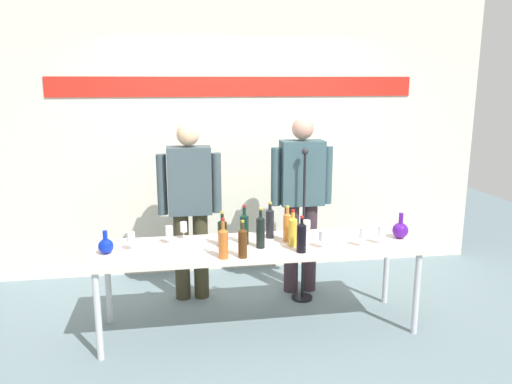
# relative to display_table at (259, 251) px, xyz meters

# --- Properties ---
(ground_plane) EXTENTS (10.00, 10.00, 0.00)m
(ground_plane) POSITION_rel_display_table_xyz_m (0.00, 0.00, -0.68)
(ground_plane) COLOR slate
(back_wall) EXTENTS (5.37, 0.11, 3.00)m
(back_wall) POSITION_rel_display_table_xyz_m (0.00, 1.44, 0.82)
(back_wall) COLOR silver
(back_wall) RESTS_ON ground
(display_table) EXTENTS (2.61, 0.69, 0.73)m
(display_table) POSITION_rel_display_table_xyz_m (0.00, 0.00, 0.00)
(display_table) COLOR silver
(display_table) RESTS_ON ground
(decanter_blue_left) EXTENTS (0.12, 0.12, 0.18)m
(decanter_blue_left) POSITION_rel_display_table_xyz_m (-1.20, -0.02, 0.12)
(decanter_blue_left) COLOR #0B25B6
(decanter_blue_left) RESTS_ON display_table
(decanter_blue_right) EXTENTS (0.13, 0.13, 0.22)m
(decanter_blue_right) POSITION_rel_display_table_xyz_m (1.21, -0.02, 0.12)
(decanter_blue_right) COLOR #4F1590
(decanter_blue_right) RESTS_ON display_table
(presenter_left) EXTENTS (0.58, 0.22, 1.67)m
(presenter_left) POSITION_rel_display_table_xyz_m (-0.53, 0.70, 0.27)
(presenter_left) COLOR #383320
(presenter_left) RESTS_ON ground
(presenter_right) EXTENTS (0.59, 0.22, 1.70)m
(presenter_right) POSITION_rel_display_table_xyz_m (0.53, 0.70, 0.29)
(presenter_right) COLOR #392A30
(presenter_right) RESTS_ON ground
(wine_bottle_0) EXTENTS (0.07, 0.07, 0.29)m
(wine_bottle_0) POSITION_rel_display_table_xyz_m (0.29, -0.23, 0.18)
(wine_bottle_0) COLOR black
(wine_bottle_0) RESTS_ON display_table
(wine_bottle_1) EXTENTS (0.07, 0.07, 0.29)m
(wine_bottle_1) POSITION_rel_display_table_xyz_m (-0.30, 0.01, 0.17)
(wine_bottle_1) COLOR black
(wine_bottle_1) RESTS_ON display_table
(wine_bottle_2) EXTENTS (0.07, 0.07, 0.29)m
(wine_bottle_2) POSITION_rel_display_table_xyz_m (-0.17, -0.28, 0.18)
(wine_bottle_2) COLOR #4A280F
(wine_bottle_2) RESTS_ON display_table
(wine_bottle_3) EXTENTS (0.07, 0.07, 0.31)m
(wine_bottle_3) POSITION_rel_display_table_xyz_m (0.12, 0.17, 0.19)
(wine_bottle_3) COLOR black
(wine_bottle_3) RESTS_ON display_table
(wine_bottle_4) EXTENTS (0.07, 0.07, 0.33)m
(wine_bottle_4) POSITION_rel_display_table_xyz_m (-0.11, 0.04, 0.19)
(wine_bottle_4) COLOR black
(wine_bottle_4) RESTS_ON display_table
(wine_bottle_5) EXTENTS (0.07, 0.07, 0.31)m
(wine_bottle_5) POSITION_rel_display_table_xyz_m (-0.32, -0.27, 0.18)
(wine_bottle_5) COLOR #C96224
(wine_bottle_5) RESTS_ON display_table
(wine_bottle_6) EXTENTS (0.06, 0.06, 0.30)m
(wine_bottle_6) POSITION_rel_display_table_xyz_m (0.24, 0.05, 0.19)
(wine_bottle_6) COLOR orange
(wine_bottle_6) RESTS_ON display_table
(wine_bottle_7) EXTENTS (0.07, 0.07, 0.33)m
(wine_bottle_7) POSITION_rel_display_table_xyz_m (0.00, -0.07, 0.19)
(wine_bottle_7) COLOR black
(wine_bottle_7) RESTS_ON display_table
(wine_bottle_8) EXTENTS (0.07, 0.07, 0.30)m
(wine_bottle_8) POSITION_rel_display_table_xyz_m (0.26, -0.07, 0.18)
(wine_bottle_8) COLOR gold
(wine_bottle_8) RESTS_ON display_table
(wine_glass_left_0) EXTENTS (0.06, 0.06, 0.15)m
(wine_glass_left_0) POSITION_rel_display_table_xyz_m (-0.60, 0.25, 0.15)
(wine_glass_left_0) COLOR white
(wine_glass_left_0) RESTS_ON display_table
(wine_glass_left_1) EXTENTS (0.06, 0.06, 0.15)m
(wine_glass_left_1) POSITION_rel_display_table_xyz_m (-1.01, 0.03, 0.16)
(wine_glass_left_1) COLOR white
(wine_glass_left_1) RESTS_ON display_table
(wine_glass_left_2) EXTENTS (0.06, 0.06, 0.15)m
(wine_glass_left_2) POSITION_rel_display_table_xyz_m (-0.72, 0.14, 0.16)
(wine_glass_left_2) COLOR white
(wine_glass_left_2) RESTS_ON display_table
(wine_glass_right_0) EXTENTS (0.07, 0.07, 0.16)m
(wine_glass_right_0) POSITION_rel_display_table_xyz_m (0.81, -0.18, 0.16)
(wine_glass_right_0) COLOR white
(wine_glass_right_0) RESTS_ON display_table
(wine_glass_right_1) EXTENTS (0.07, 0.07, 0.15)m
(wine_glass_right_1) POSITION_rel_display_table_xyz_m (0.43, 0.13, 0.16)
(wine_glass_right_1) COLOR white
(wine_glass_right_1) RESTS_ON display_table
(wine_glass_right_2) EXTENTS (0.07, 0.07, 0.15)m
(wine_glass_right_2) POSITION_rel_display_table_xyz_m (0.99, -0.14, 0.16)
(wine_glass_right_2) COLOR white
(wine_glass_right_2) RESTS_ON display_table
(wine_glass_right_3) EXTENTS (0.07, 0.07, 0.14)m
(wine_glass_right_3) POSITION_rel_display_table_xyz_m (0.49, -0.16, 0.15)
(wine_glass_right_3) COLOR white
(wine_glass_right_3) RESTS_ON display_table
(microphone_stand) EXTENTS (0.20, 0.20, 1.44)m
(microphone_stand) POSITION_rel_display_table_xyz_m (0.50, 0.50, -0.20)
(microphone_stand) COLOR black
(microphone_stand) RESTS_ON ground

